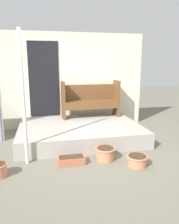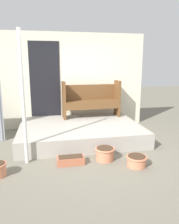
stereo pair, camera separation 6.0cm
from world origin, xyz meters
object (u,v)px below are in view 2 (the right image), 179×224
object	(u,v)px
flower_pot_right	(137,160)
planter_box_rect	(71,160)
bench	(91,98)
support_post	(23,100)
flower_pot_middle	(105,153)

from	to	relation	value
flower_pot_right	planter_box_rect	xyz separation A→B (m)	(-1.14, 0.31, -0.03)
bench	planter_box_rect	world-z (taller)	bench
bench	flower_pot_right	size ratio (longest dim) A/B	4.08
bench	support_post	bearing A→B (deg)	-132.37
planter_box_rect	flower_pot_middle	bearing A→B (deg)	4.14
support_post	planter_box_rect	world-z (taller)	support_post
flower_pot_middle	planter_box_rect	size ratio (longest dim) A/B	0.78
bench	flower_pot_right	world-z (taller)	bench
flower_pot_middle	bench	bearing A→B (deg)	85.54
bench	flower_pot_right	distance (m)	2.52
support_post	flower_pot_right	distance (m)	2.25
planter_box_rect	flower_pot_right	bearing A→B (deg)	-15.06
support_post	flower_pot_middle	xyz separation A→B (m)	(1.43, -0.16, -1.04)
flower_pot_middle	flower_pot_right	size ratio (longest dim) A/B	1.00
bench	planter_box_rect	size ratio (longest dim) A/B	3.18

